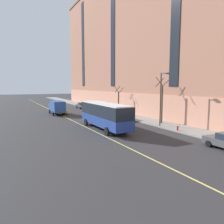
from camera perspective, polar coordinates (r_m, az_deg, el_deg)
The scene contains 14 objects.
ground_plane at distance 29.79m, azimuth -0.79°, elevation -4.56°, with size 260.00×260.00×0.00m, color #303033.
sidewalk at distance 36.99m, azimuth 9.79°, elevation -2.28°, with size 4.44×160.00×0.15m, color gray.
apartment_facade at distance 41.42m, azimuth 22.88°, elevation 21.80°, with size 15.20×110.00×33.88m.
city_bus at distance 29.42m, azimuth -1.95°, elevation -0.61°, with size 2.84×11.23×3.57m.
parked_car_champagne_0 at distance 46.80m, azimuth -3.39°, elevation 0.62°, with size 2.02×4.34×1.56m.
parked_car_darkgray_1 at distance 57.12m, azimuth -7.87°, elevation 1.71°, with size 1.97×4.70×1.56m.
parked_car_darkgray_3 at distance 37.76m, azimuth 2.69°, elevation -0.90°, with size 2.05×4.72×1.56m.
box_truck at distance 45.92m, azimuth -14.18°, elevation 1.34°, with size 2.49×6.85×2.80m.
taxi_cab at distance 46.69m, azimuth -13.27°, elevation 0.43°, with size 2.10×4.31×1.56m.
street_tree_mid_block at distance 34.29m, azimuth 12.90°, elevation 2.90°, with size 1.86×1.83×7.08m.
street_tree_far_uptown at distance 45.77m, azimuth 1.72°, elevation 3.15°, with size 1.52×1.53×5.65m.
street_lamp at distance 31.75m, azimuth 12.85°, elevation 4.59°, with size 0.36×1.48×7.57m.
fire_hydrant at distance 29.60m, azimuth 16.76°, elevation -3.96°, with size 0.42×0.24×0.72m.
lane_centerline at distance 31.63m, azimuth -6.87°, elevation -3.92°, with size 0.16×140.00×0.01m, color #E0D66B.
Camera 1 is at (-12.92, -26.17, 5.96)m, focal length 35.00 mm.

